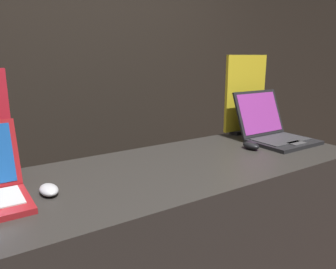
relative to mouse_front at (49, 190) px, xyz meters
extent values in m
cube|color=black|center=(0.51, 1.33, 0.41)|extent=(8.00, 0.05, 2.80)
cube|color=#282623|center=(0.51, 0.01, -0.50)|extent=(1.96, 0.69, 0.97)
ellipsoid|color=#B2B2B7|center=(0.00, 0.00, 0.00)|extent=(0.06, 0.11, 0.03)
cube|color=black|center=(1.29, -0.01, -0.01)|extent=(0.35, 0.28, 0.02)
cube|color=#2D2D30|center=(1.29, 0.01, 0.00)|extent=(0.31, 0.19, 0.00)
cube|color=#3F3F42|center=(1.29, -0.09, 0.00)|extent=(0.10, 0.06, 0.00)
cube|color=black|center=(1.29, 0.18, 0.13)|extent=(0.35, 0.12, 0.26)
cube|color=#8C338C|center=(1.29, 0.17, 0.13)|extent=(0.32, 0.09, 0.23)
ellipsoid|color=black|center=(1.05, 0.01, 0.00)|extent=(0.06, 0.10, 0.04)
cube|color=black|center=(1.29, 0.30, -0.01)|extent=(0.18, 0.07, 0.02)
cube|color=gold|center=(1.29, 0.30, 0.24)|extent=(0.33, 0.02, 0.47)
camera|label=1|loc=(-0.24, -1.15, 0.47)|focal=35.00mm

